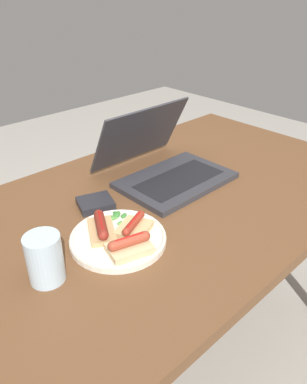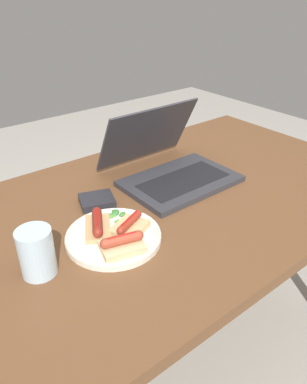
{
  "view_description": "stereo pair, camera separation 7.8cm",
  "coord_description": "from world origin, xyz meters",
  "px_view_note": "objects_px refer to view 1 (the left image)",
  "views": [
    {
      "loc": [
        -0.71,
        -0.69,
        1.31
      ],
      "look_at": [
        -0.08,
        -0.03,
        0.79
      ],
      "focal_mm": 35.0,
      "sensor_mm": 36.0,
      "label": 1
    },
    {
      "loc": [
        -0.65,
        -0.74,
        1.31
      ],
      "look_at": [
        -0.08,
        -0.03,
        0.79
      ],
      "focal_mm": 35.0,
      "sensor_mm": 36.0,
      "label": 2
    }
  ],
  "objects_px": {
    "laptop": "(165,166)",
    "drinking_glass": "(45,259)",
    "plate": "(118,238)",
    "external_drive": "(95,203)"
  },
  "relations": [
    {
      "from": "plate",
      "to": "drinking_glass",
      "type": "relative_size",
      "value": 2.13
    },
    {
      "from": "laptop",
      "to": "plate",
      "type": "xyz_separation_m",
      "value": [
        -0.34,
        -0.17,
        -0.03
      ]
    },
    {
      "from": "plate",
      "to": "external_drive",
      "type": "relative_size",
      "value": 2.01
    },
    {
      "from": "external_drive",
      "to": "plate",
      "type": "bearing_deg",
      "value": -88.78
    },
    {
      "from": "laptop",
      "to": "external_drive",
      "type": "bearing_deg",
      "value": 177.84
    },
    {
      "from": "laptop",
      "to": "plate",
      "type": "bearing_deg",
      "value": -153.45
    },
    {
      "from": "laptop",
      "to": "drinking_glass",
      "type": "height_order",
      "value": "laptop"
    },
    {
      "from": "external_drive",
      "to": "drinking_glass",
      "type": "bearing_deg",
      "value": -126.11
    },
    {
      "from": "laptop",
      "to": "drinking_glass",
      "type": "relative_size",
      "value": 3.14
    },
    {
      "from": "plate",
      "to": "drinking_glass",
      "type": "bearing_deg",
      "value": 179.27
    }
  ]
}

